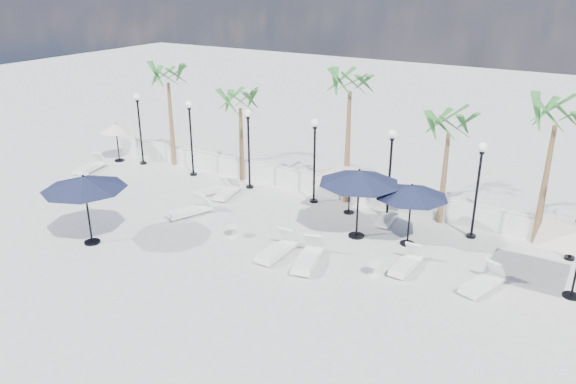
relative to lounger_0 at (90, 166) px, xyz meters
The scene contains 30 objects.
ground 12.72m from the lounger_0, 19.31° to the right, with size 100.00×100.00×0.00m, color #AAAAA4.
balustrade 12.45m from the lounger_0, 15.34° to the left, with size 26.00×0.30×1.01m.
lamppost_0 3.54m from the lounger_0, 56.73° to the left, with size 0.36×0.36×3.84m.
lamppost_1 5.94m from the lounger_0, 24.62° to the left, with size 0.36×0.36×3.84m.
lamppost_2 9.09m from the lounger_0, 15.09° to the left, with size 0.36×0.36×3.84m.
lamppost_3 12.43m from the lounger_0, 10.82° to the left, with size 0.36×0.36×3.84m.
lamppost_4 15.83m from the lounger_0, ahead, with size 0.36×0.36×3.84m.
lamppost_5 19.27m from the lounger_0, ahead, with size 0.36×0.36×3.84m.
palm_0 6.08m from the lounger_0, 45.83° to the left, with size 2.60×2.60×5.50m.
palm_1 8.84m from the lounger_0, 22.40° to the left, with size 2.60×2.60×4.70m.
palm_2 14.41m from the lounger_0, 13.18° to the left, with size 2.60×2.60×6.10m.
palm_3 18.16m from the lounger_0, 10.02° to the left, with size 2.60×2.60×4.90m.
palm_4 21.89m from the lounger_0, ahead, with size 2.60×2.60×5.70m.
lounger_0 is the anchor object (origin of this frame).
lounger_1 8.38m from the lounger_0, 11.99° to the right, with size 1.34×2.08×0.75m.
lounger_2 7.49m from the lounger_0, ahead, with size 1.18×1.85×0.66m.
lounger_3 13.67m from the lounger_0, 12.43° to the right, with size 0.67×2.04×0.76m.
lounger_4 8.29m from the lounger_0, ahead, with size 0.92×1.88×0.68m.
lounger_5 15.77m from the lounger_0, ahead, with size 0.68×1.73×0.63m.
lounger_6 14.92m from the lounger_0, 11.35° to the right, with size 1.17×2.20×0.79m.
lounger_7 17.78m from the lounger_0, ahead, with size 0.66×1.85×0.68m.
lounger_8 20.35m from the lounger_0, ahead, with size 1.19×1.99×0.71m.
side_table_0 1.94m from the lounger_0, 48.40° to the right, with size 0.50×0.50×0.49m.
side_table_1 11.34m from the lounger_0, 12.74° to the right, with size 0.49×0.49×0.47m.
side_table_2 17.13m from the lounger_0, ahead, with size 0.48×0.48×0.47m.
parasol_navy_left 9.09m from the lounger_0, 40.24° to the right, with size 3.13×3.13×2.76m.
parasol_navy_mid 17.20m from the lounger_0, ahead, with size 2.74×2.74×2.46m.
parasol_navy_right 15.31m from the lounger_0, ahead, with size 3.13×3.13×2.81m.
parasol_cream_sq_a 14.13m from the lounger_0, ahead, with size 4.36×4.36×2.14m.
parasol_cream_small 2.55m from the lounger_0, 89.87° to the left, with size 1.75×1.75×2.14m.
Camera 1 is at (11.11, -14.10, 9.59)m, focal length 35.00 mm.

